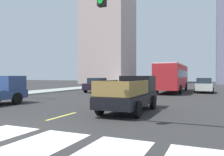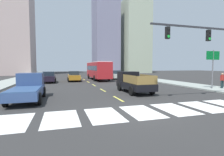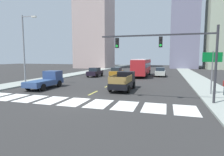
{
  "view_description": "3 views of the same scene",
  "coord_description": "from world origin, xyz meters",
  "px_view_note": "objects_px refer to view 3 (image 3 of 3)",
  "views": [
    {
      "loc": [
        6.57,
        -5.19,
        1.95
      ],
      "look_at": [
        1.02,
        7.75,
        1.82
      ],
      "focal_mm": 36.59,
      "sensor_mm": 36.0,
      "label": 1
    },
    {
      "loc": [
        -4.23,
        -8.44,
        2.49
      ],
      "look_at": [
        1.7,
        11.3,
        1.1
      ],
      "focal_mm": 27.53,
      "sensor_mm": 36.0,
      "label": 2
    },
    {
      "loc": [
        7.19,
        -13.45,
        3.6
      ],
      "look_at": [
        -0.03,
        10.93,
        0.82
      ],
      "focal_mm": 29.87,
      "sensor_mm": 36.0,
      "label": 3
    }
  ],
  "objects_px": {
    "sedan_near_left": "(117,72)",
    "pickup_stakebed": "(124,81)",
    "sedan_far": "(160,72)",
    "traffic_signal_gantry": "(175,50)",
    "direction_sign_green": "(212,64)",
    "city_bus": "(142,66)",
    "sedan_near_right": "(95,72)",
    "pickup_dark": "(47,80)",
    "streetlight_left": "(25,47)"
  },
  "relations": [
    {
      "from": "traffic_signal_gantry",
      "to": "direction_sign_green",
      "type": "distance_m",
      "value": 5.24
    },
    {
      "from": "sedan_near_left",
      "to": "pickup_stakebed",
      "type": "bearing_deg",
      "value": -72.24
    },
    {
      "from": "city_bus",
      "to": "sedan_near_right",
      "type": "xyz_separation_m",
      "value": [
        -8.4,
        -3.36,
        -1.09
      ]
    },
    {
      "from": "sedan_near_right",
      "to": "sedan_far",
      "type": "xyz_separation_m",
      "value": [
        11.92,
        3.99,
        0.0
      ]
    },
    {
      "from": "pickup_stakebed",
      "to": "sedan_far",
      "type": "height_order",
      "value": "pickup_stakebed"
    },
    {
      "from": "sedan_near_right",
      "to": "direction_sign_green",
      "type": "xyz_separation_m",
      "value": [
        17.17,
        -13.57,
        2.17
      ]
    },
    {
      "from": "sedan_near_left",
      "to": "sedan_far",
      "type": "height_order",
      "value": "same"
    },
    {
      "from": "pickup_stakebed",
      "to": "traffic_signal_gantry",
      "type": "relative_size",
      "value": 0.57
    },
    {
      "from": "sedan_near_left",
      "to": "city_bus",
      "type": "bearing_deg",
      "value": 21.72
    },
    {
      "from": "city_bus",
      "to": "traffic_signal_gantry",
      "type": "relative_size",
      "value": 1.19
    },
    {
      "from": "direction_sign_green",
      "to": "pickup_dark",
      "type": "bearing_deg",
      "value": -178.7
    },
    {
      "from": "pickup_dark",
      "to": "city_bus",
      "type": "height_order",
      "value": "city_bus"
    },
    {
      "from": "pickup_dark",
      "to": "city_bus",
      "type": "relative_size",
      "value": 0.48
    },
    {
      "from": "pickup_dark",
      "to": "sedan_near_right",
      "type": "relative_size",
      "value": 1.18
    },
    {
      "from": "city_bus",
      "to": "sedan_far",
      "type": "bearing_deg",
      "value": 8.12
    },
    {
      "from": "pickup_stakebed",
      "to": "city_bus",
      "type": "relative_size",
      "value": 0.48
    },
    {
      "from": "sedan_near_right",
      "to": "streetlight_left",
      "type": "relative_size",
      "value": 0.49
    },
    {
      "from": "pickup_stakebed",
      "to": "direction_sign_green",
      "type": "xyz_separation_m",
      "value": [
        8.7,
        -1.07,
        2.1
      ]
    },
    {
      "from": "pickup_stakebed",
      "to": "direction_sign_green",
      "type": "distance_m",
      "value": 9.01
    },
    {
      "from": "sedan_far",
      "to": "streetlight_left",
      "type": "height_order",
      "value": "streetlight_left"
    },
    {
      "from": "pickup_stakebed",
      "to": "pickup_dark",
      "type": "bearing_deg",
      "value": -170.04
    },
    {
      "from": "sedan_near_right",
      "to": "direction_sign_green",
      "type": "relative_size",
      "value": 1.05
    },
    {
      "from": "sedan_near_left",
      "to": "direction_sign_green",
      "type": "xyz_separation_m",
      "value": [
        13.32,
        -15.07,
        2.17
      ]
    },
    {
      "from": "city_bus",
      "to": "direction_sign_green",
      "type": "distance_m",
      "value": 19.09
    },
    {
      "from": "sedan_near_left",
      "to": "traffic_signal_gantry",
      "type": "xyz_separation_m",
      "value": [
        9.88,
        -18.84,
        3.35
      ]
    },
    {
      "from": "sedan_near_left",
      "to": "pickup_dark",
      "type": "bearing_deg",
      "value": -106.54
    },
    {
      "from": "sedan_near_left",
      "to": "sedan_far",
      "type": "relative_size",
      "value": 1.0
    },
    {
      "from": "city_bus",
      "to": "traffic_signal_gantry",
      "type": "xyz_separation_m",
      "value": [
        5.32,
        -20.7,
        2.25
      ]
    },
    {
      "from": "traffic_signal_gantry",
      "to": "sedan_far",
      "type": "bearing_deg",
      "value": 94.84
    },
    {
      "from": "sedan_near_left",
      "to": "streetlight_left",
      "type": "xyz_separation_m",
      "value": [
        -8.55,
        -14.2,
        4.11
      ]
    },
    {
      "from": "streetlight_left",
      "to": "sedan_near_right",
      "type": "bearing_deg",
      "value": 69.69
    },
    {
      "from": "pickup_stakebed",
      "to": "traffic_signal_gantry",
      "type": "bearing_deg",
      "value": -41.9
    },
    {
      "from": "sedan_near_right",
      "to": "pickup_dark",
      "type": "bearing_deg",
      "value": -93.85
    },
    {
      "from": "traffic_signal_gantry",
      "to": "direction_sign_green",
      "type": "relative_size",
      "value": 2.17
    },
    {
      "from": "sedan_far",
      "to": "direction_sign_green",
      "type": "bearing_deg",
      "value": -73.28
    },
    {
      "from": "pickup_stakebed",
      "to": "pickup_dark",
      "type": "xyz_separation_m",
      "value": [
        -9.07,
        -1.47,
        -0.02
      ]
    },
    {
      "from": "sedan_near_left",
      "to": "traffic_signal_gantry",
      "type": "height_order",
      "value": "traffic_signal_gantry"
    },
    {
      "from": "pickup_stakebed",
      "to": "streetlight_left",
      "type": "relative_size",
      "value": 0.58
    },
    {
      "from": "traffic_signal_gantry",
      "to": "streetlight_left",
      "type": "height_order",
      "value": "streetlight_left"
    },
    {
      "from": "sedan_near_left",
      "to": "sedan_near_right",
      "type": "height_order",
      "value": "same"
    },
    {
      "from": "city_bus",
      "to": "sedan_near_right",
      "type": "distance_m",
      "value": 9.12
    },
    {
      "from": "city_bus",
      "to": "direction_sign_green",
      "type": "relative_size",
      "value": 2.57
    },
    {
      "from": "direction_sign_green",
      "to": "sedan_near_right",
      "type": "bearing_deg",
      "value": 141.69
    },
    {
      "from": "pickup_dark",
      "to": "sedan_far",
      "type": "bearing_deg",
      "value": 52.55
    },
    {
      "from": "pickup_stakebed",
      "to": "sedan_near_right",
      "type": "height_order",
      "value": "pickup_stakebed"
    },
    {
      "from": "sedan_near_left",
      "to": "sedan_far",
      "type": "xyz_separation_m",
      "value": [
        8.07,
        2.49,
        0.0
      ]
    },
    {
      "from": "streetlight_left",
      "to": "sedan_near_left",
      "type": "bearing_deg",
      "value": 58.95
    },
    {
      "from": "pickup_dark",
      "to": "traffic_signal_gantry",
      "type": "distance_m",
      "value": 15.07
    },
    {
      "from": "sedan_near_right",
      "to": "sedan_far",
      "type": "bearing_deg",
      "value": 17.09
    },
    {
      "from": "sedan_near_right",
      "to": "traffic_signal_gantry",
      "type": "height_order",
      "value": "traffic_signal_gantry"
    }
  ]
}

